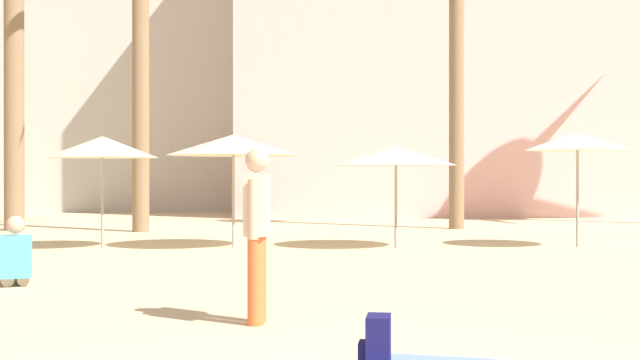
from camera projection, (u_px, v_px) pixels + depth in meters
The scene contains 8 objects.
hotel_pink at pixel (508, 53), 34.11m from camera, with size 21.60×8.31×12.90m, color beige.
cafe_umbrella_0 at pixel (578, 141), 17.64m from camera, with size 2.17×2.17×2.40m.
cafe_umbrella_2 at pixel (396, 156), 17.54m from camera, with size 2.53×2.53×2.11m.
cafe_umbrella_3 at pixel (102, 147), 17.37m from camera, with size 2.27×2.27×2.30m.
cafe_umbrella_5 at pixel (233, 145), 17.55m from camera, with size 2.76×2.76×2.34m.
backpack at pixel (377, 344), 6.43m from camera, with size 0.28×0.33×0.42m.
person_mid_center at pixel (15, 260), 11.44m from camera, with size 0.67×0.94×0.95m.
person_near_left at pixel (257, 227), 8.48m from camera, with size 0.27×0.61×1.76m.
Camera 1 is at (-0.41, -4.98, 1.48)m, focal length 47.60 mm.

